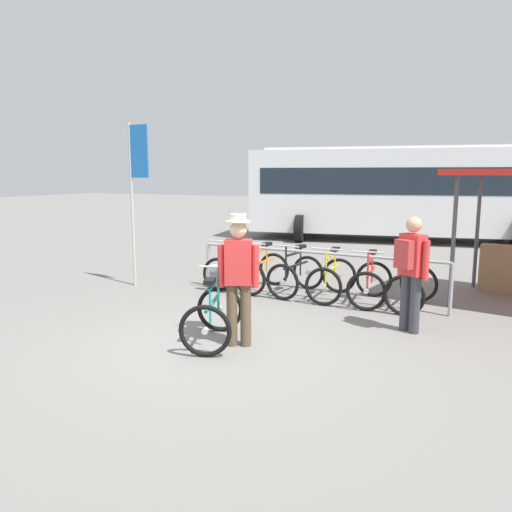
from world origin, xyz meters
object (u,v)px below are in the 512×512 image
object	(u,v)px
person_with_featured_bike	(239,275)
racked_bike_yellow	(332,279)
racked_bike_black	(296,275)
racked_bike_red	(370,283)
racked_bike_blue	(412,287)
racked_bike_white	(231,268)
racked_bike_orange	(262,272)
banner_flag	(136,173)
pedestrian_with_backpack	(411,267)
featured_bicycle	(214,309)
bus_distant	(404,189)

from	to	relation	value
person_with_featured_bike	racked_bike_yellow	bearing A→B (deg)	82.73
racked_bike_black	person_with_featured_bike	world-z (taller)	person_with_featured_bike
racked_bike_red	racked_bike_blue	world-z (taller)	same
racked_bike_white	racked_bike_yellow	bearing A→B (deg)	-3.13
racked_bike_orange	racked_bike_red	distance (m)	2.10
racked_bike_blue	banner_flag	distance (m)	5.53
racked_bike_white	person_with_featured_bike	bearing A→B (deg)	-60.35
racked_bike_orange	pedestrian_with_backpack	xyz separation A→B (m)	(2.94, -1.45, 0.57)
racked_bike_white	racked_bike_black	world-z (taller)	same
featured_bicycle	banner_flag	size ratio (longest dim) A/B	0.39
racked_bike_white	banner_flag	bearing A→B (deg)	-156.83
racked_bike_white	banner_flag	world-z (taller)	banner_flag
person_with_featured_bike	bus_distant	world-z (taller)	bus_distant
racked_bike_yellow	banner_flag	world-z (taller)	banner_flag
racked_bike_yellow	pedestrian_with_backpack	distance (m)	2.14
pedestrian_with_backpack	person_with_featured_bike	bearing A→B (deg)	-141.07
person_with_featured_bike	featured_bicycle	bearing A→B (deg)	177.28
banner_flag	person_with_featured_bike	bearing A→B (deg)	-34.14
racked_bike_white	racked_bike_black	size ratio (longest dim) A/B	0.95
racked_bike_yellow	banner_flag	size ratio (longest dim) A/B	0.35
featured_bicycle	racked_bike_red	bearing A→B (deg)	63.15
racked_bike_white	bus_distant	distance (m)	8.91
featured_bicycle	pedestrian_with_backpack	world-z (taller)	pedestrian_with_backpack
racked_bike_white	featured_bicycle	distance (m)	3.30
racked_bike_red	bus_distant	bearing A→B (deg)	95.73
racked_bike_orange	person_with_featured_bike	size ratio (longest dim) A/B	0.66
racked_bike_yellow	pedestrian_with_backpack	world-z (taller)	pedestrian_with_backpack
banner_flag	pedestrian_with_backpack	bearing A→B (deg)	-8.19
featured_bicycle	person_with_featured_bike	xyz separation A→B (m)	(0.38, -0.02, 0.50)
racked_bike_orange	bus_distant	world-z (taller)	bus_distant
racked_bike_black	racked_bike_red	xyz separation A→B (m)	(1.40, -0.08, 0.00)
racked_bike_white	banner_flag	size ratio (longest dim) A/B	0.35
person_with_featured_bike	racked_bike_blue	bearing A→B (deg)	58.06
racked_bike_orange	racked_bike_yellow	size ratio (longest dim) A/B	1.03
pedestrian_with_backpack	banner_flag	bearing A→B (deg)	171.81
racked_bike_red	featured_bicycle	xyz separation A→B (m)	(-1.45, -2.86, 0.08)
racked_bike_yellow	racked_bike_red	bearing A→B (deg)	-3.13
pedestrian_with_backpack	racked_bike_white	bearing A→B (deg)	157.79
banner_flag	bus_distant	bearing A→B (deg)	68.85
featured_bicycle	racked_bike_white	bearing A→B (deg)	114.12
racked_bike_black	racked_bike_orange	bearing A→B (deg)	176.87
racked_bike_black	banner_flag	xyz separation A→B (m)	(-3.08, -0.64, 1.86)
racked_bike_red	banner_flag	size ratio (longest dim) A/B	0.36
racked_bike_yellow	racked_bike_orange	bearing A→B (deg)	176.87
bus_distant	pedestrian_with_backpack	bearing A→B (deg)	-80.32
featured_bicycle	person_with_featured_bike	bearing A→B (deg)	-2.72
racked_bike_orange	bus_distant	distance (m)	8.82
racked_bike_yellow	banner_flag	distance (m)	4.26
featured_bicycle	racked_bike_orange	bearing A→B (deg)	102.32
racked_bike_blue	bus_distant	xyz separation A→B (m)	(-1.58, 8.78, 1.37)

